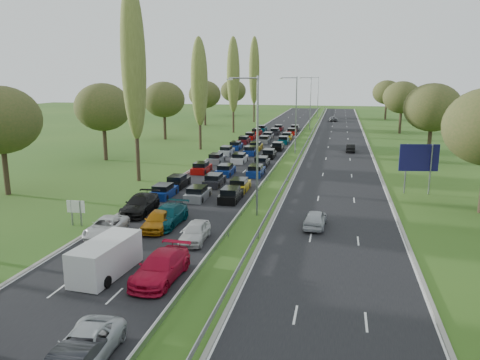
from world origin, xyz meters
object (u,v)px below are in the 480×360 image
Objects in this scene: info_sign at (76,209)px; direction_sign at (419,160)px; near_car_2 at (106,227)px; white_van_rear at (108,256)px; near_car_3 at (140,204)px.

info_sign is 33.56m from direction_sign.
white_van_rear reaches higher than near_car_2.
direction_sign is at bearing 23.93° from near_car_3.
near_car_2 is at bearing -93.32° from near_car_3.
near_car_3 is 13.14m from white_van_rear.
direction_sign reaches higher than info_sign.
info_sign is (-3.55, 1.77, 0.68)m from near_car_2.
white_van_rear reaches higher than info_sign.
near_car_2 is 2.31× the size of info_sign.
near_car_3 is 28.33m from direction_sign.
near_car_2 is 0.87× the size of near_car_3.
white_van_rear is 33.45m from direction_sign.
info_sign is 0.40× the size of direction_sign.
near_car_2 is 31.64m from direction_sign.
near_car_2 is 4.03m from info_sign.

